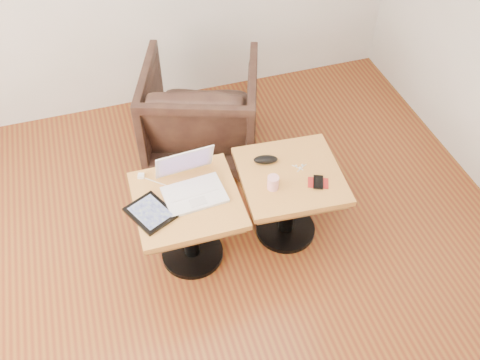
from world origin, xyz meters
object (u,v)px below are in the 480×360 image
object	(u,v)px
laptop	(191,184)
armchair	(201,111)
striped_cup	(273,183)
side_table_right	(289,189)
side_table_left	(188,213)

from	to	relation	value
laptop	armchair	distance (m)	0.98
striped_cup	side_table_right	bearing A→B (deg)	28.52
laptop	striped_cup	distance (m)	0.48
laptop	striped_cup	size ratio (longest dim) A/B	4.23
laptop	side_table_right	bearing A→B (deg)	-9.04
striped_cup	armchair	distance (m)	1.07
side_table_right	striped_cup	xyz separation A→B (m)	(-0.14, -0.08, 0.18)
laptop	armchair	xyz separation A→B (m)	(0.28, 0.91, -0.22)
side_table_right	striped_cup	size ratio (longest dim) A/B	7.43
laptop	armchair	world-z (taller)	laptop
laptop	armchair	bearing A→B (deg)	68.40
side_table_left	armchair	xyz separation A→B (m)	(0.33, 0.96, -0.04)
side_table_left	side_table_right	distance (m)	0.65
side_table_left	laptop	xyz separation A→B (m)	(0.04, 0.06, 0.19)
side_table_right	laptop	size ratio (longest dim) A/B	1.76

